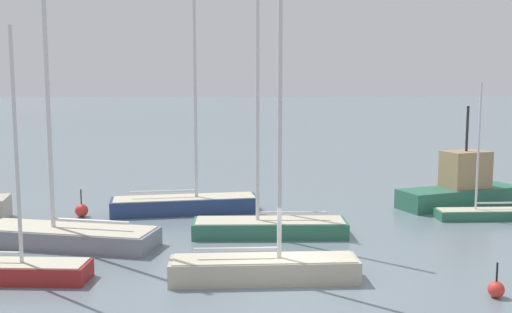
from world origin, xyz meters
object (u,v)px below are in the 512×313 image
Objects in this scene: sailboat_7 at (269,223)px; fishing_boat_0 at (461,188)px; sailboat_4 at (185,200)px; sailboat_5 at (66,232)px; sailboat_1 at (264,265)px; channel_buoy_2 at (82,210)px; sailboat_2 at (483,212)px; sailboat_3 at (10,268)px; channel_buoy_0 at (496,289)px.

sailboat_7 is 1.65× the size of fishing_boat_0.
sailboat_4 is 1.07× the size of sailboat_5.
channel_buoy_2 is (-8.11, 10.31, -0.20)m from sailboat_1.
sailboat_2 is 3.08m from fishing_boat_0.
sailboat_3 is at bearing -124.36° from sailboat_4.
sailboat_7 is at bearing -157.22° from sailboat_5.
sailboat_2 reaches higher than channel_buoy_0.
sailboat_1 is 0.67× the size of sailboat_4.
sailboat_7 is at bearing 127.64° from channel_buoy_0.
sailboat_3 is (-20.12, -7.26, 0.10)m from sailboat_2.
sailboat_7 is 12.19m from fishing_boat_0.
channel_buoy_2 is at bearing -4.23° from sailboat_2.
sailboat_3 is at bearing 94.77° from sailboat_5.
sailboat_3 is 0.71× the size of sailboat_7.
sailboat_5 is at bearing 11.46° from sailboat_2.
sailboat_1 is 6.79× the size of channel_buoy_2.
channel_buoy_2 is at bearing 165.53° from fishing_boat_0.
sailboat_2 is 0.79× the size of sailboat_3.
channel_buoy_0 is at bearing 170.92° from sailboat_5.
fishing_boat_0 is (19.46, 6.06, 0.43)m from sailboat_5.
sailboat_5 is at bearing -133.93° from sailboat_4.
sailboat_1 is 1.12× the size of sailboat_3.
fishing_boat_0 is 5.18× the size of channel_buoy_2.
channel_buoy_2 is (0.41, 9.55, -0.11)m from sailboat_3.
sailboat_7 is (3.81, -4.96, -0.12)m from sailboat_4.
sailboat_3 reaches higher than fishing_boat_0.
sailboat_3 is 6.08× the size of channel_buoy_2.
sailboat_5 is 11.91× the size of channel_buoy_0.
sailboat_7 is 10.01m from channel_buoy_2.
sailboat_4 is 14.83m from fishing_boat_0.
channel_buoy_0 is at bearing -15.54° from sailboat_1.
sailboat_5 is 5.38m from channel_buoy_2.
sailboat_5 reaches higher than sailboat_2.
sailboat_1 is at bearing -153.57° from fishing_boat_0.
sailboat_3 is 7.61× the size of channel_buoy_0.
sailboat_7 reaches higher than channel_buoy_0.
sailboat_2 is 0.56× the size of sailboat_7.
sailboat_5 is (-19.21, -3.06, 0.25)m from sailboat_2.
channel_buoy_2 is at bearing -22.54° from sailboat_7.
sailboat_3 is 0.60× the size of sailboat_4.
sailboat_1 reaches higher than sailboat_3.
sailboat_4 is 1.19× the size of sailboat_7.
sailboat_4 is (5.54, 10.02, 0.23)m from sailboat_3.
channel_buoy_0 is at bearing 131.78° from sailboat_7.
sailboat_2 is at bearing -164.30° from sailboat_7.
channel_buoy_0 is at bearing -3.57° from sailboat_3.
sailboat_5 is at bearing 9.95° from sailboat_7.
sailboat_1 is 8.56m from sailboat_3.
sailboat_2 is (11.60, 8.02, -0.19)m from sailboat_1.
channel_buoy_2 reaches higher than channel_buoy_0.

